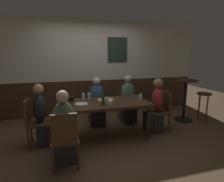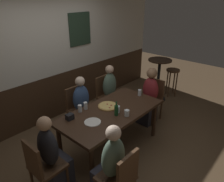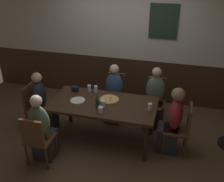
# 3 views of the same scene
# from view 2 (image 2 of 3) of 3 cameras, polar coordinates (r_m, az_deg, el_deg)

# --- Properties ---
(ground_plane) EXTENTS (12.00, 12.00, 0.00)m
(ground_plane) POSITION_cam_2_polar(r_m,az_deg,el_deg) (3.95, -0.26, -14.57)
(ground_plane) COLOR brown
(wall_back) EXTENTS (6.40, 0.13, 2.60)m
(wall_back) POSITION_cam_2_polar(r_m,az_deg,el_deg) (4.51, -16.16, 8.30)
(wall_back) COLOR #3D2819
(wall_back) RESTS_ON ground_plane
(dining_table) EXTENTS (1.79, 0.90, 0.74)m
(dining_table) POSITION_cam_2_polar(r_m,az_deg,el_deg) (3.57, -0.28, -6.31)
(dining_table) COLOR #382316
(dining_table) RESTS_ON ground_plane
(chair_mid_far) EXTENTS (0.40, 0.40, 0.88)m
(chair_mid_far) POSITION_cam_2_polar(r_m,az_deg,el_deg) (4.21, -9.07, -4.13)
(chair_mid_far) COLOR #513521
(chair_mid_far) RESTS_ON ground_plane
(chair_right_far) EXTENTS (0.40, 0.40, 0.88)m
(chair_right_far) POSITION_cam_2_polar(r_m,az_deg,el_deg) (4.68, -1.67, -0.72)
(chair_right_far) COLOR #513521
(chair_right_far) RESTS_ON ground_plane
(chair_head_east) EXTENTS (0.40, 0.40, 0.88)m
(chair_head_east) POSITION_cam_2_polar(r_m,az_deg,el_deg) (4.59, 10.76, -1.71)
(chair_head_east) COLOR #513521
(chair_head_east) RESTS_ON ground_plane
(chair_head_west) EXTENTS (0.40, 0.40, 0.88)m
(chair_head_west) POSITION_cam_2_polar(r_m,az_deg,el_deg) (3.03, -18.07, -18.27)
(chair_head_west) COLOR #513521
(chair_head_west) RESTS_ON ground_plane
(chair_left_near) EXTENTS (0.40, 0.40, 0.88)m
(chair_left_near) POSITION_cam_2_polar(r_m,az_deg,el_deg) (2.76, 2.27, -21.82)
(chair_left_near) COLOR #513521
(chair_left_near) RESTS_ON ground_plane
(person_mid_far) EXTENTS (0.34, 0.37, 1.14)m
(person_mid_far) POSITION_cam_2_polar(r_m,az_deg,el_deg) (4.10, -7.59, -5.09)
(person_mid_far) COLOR #2D2D38
(person_mid_far) RESTS_ON ground_plane
(person_right_far) EXTENTS (0.34, 0.37, 1.17)m
(person_right_far) POSITION_cam_2_polar(r_m,az_deg,el_deg) (4.58, -0.20, -1.39)
(person_right_far) COLOR #2D2D38
(person_right_far) RESTS_ON ground_plane
(person_head_east) EXTENTS (0.37, 0.34, 1.17)m
(person_head_east) POSITION_cam_2_polar(r_m,az_deg,el_deg) (4.46, 9.67, -2.36)
(person_head_east) COLOR #2D2D38
(person_head_east) RESTS_ON ground_plane
(person_head_west) EXTENTS (0.37, 0.34, 1.16)m
(person_head_west) POSITION_cam_2_polar(r_m,az_deg,el_deg) (3.09, -15.38, -17.09)
(person_head_west) COLOR #2D2D38
(person_head_west) RESTS_ON ground_plane
(person_left_near) EXTENTS (0.34, 0.37, 1.16)m
(person_left_near) POSITION_cam_2_polar(r_m,az_deg,el_deg) (2.84, -0.41, -20.36)
(person_left_near) COLOR #2D2D38
(person_left_near) RESTS_ON ground_plane
(pizza) EXTENTS (0.34, 0.34, 0.03)m
(pizza) POSITION_cam_2_polar(r_m,az_deg,el_deg) (3.65, -1.08, -3.98)
(pizza) COLOR tan
(pizza) RESTS_ON dining_table
(beer_glass_tall) EXTENTS (0.08, 0.08, 0.10)m
(beer_glass_tall) POSITION_cam_2_polar(r_m,az_deg,el_deg) (3.38, 3.96, -5.89)
(beer_glass_tall) COLOR silver
(beer_glass_tall) RESTS_ON dining_table
(pint_glass_amber) EXTENTS (0.07, 0.07, 0.12)m
(pint_glass_amber) POSITION_cam_2_polar(r_m,az_deg,el_deg) (3.58, -7.03, -4.03)
(pint_glass_amber) COLOR silver
(pint_glass_amber) RESTS_ON dining_table
(highball_clear) EXTENTS (0.08, 0.08, 0.11)m
(highball_clear) POSITION_cam_2_polar(r_m,az_deg,el_deg) (3.46, 1.49, -4.95)
(highball_clear) COLOR silver
(highball_clear) RESTS_ON dining_table
(beer_glass_half) EXTENTS (0.06, 0.06, 0.12)m
(beer_glass_half) POSITION_cam_2_polar(r_m,az_deg,el_deg) (3.51, -8.51, -4.69)
(beer_glass_half) COLOR silver
(beer_glass_half) RESTS_ON dining_table
(tumbler_short) EXTENTS (0.07, 0.07, 0.11)m
(tumbler_short) POSITION_cam_2_polar(r_m,az_deg,el_deg) (4.05, 7.35, -0.53)
(tumbler_short) COLOR silver
(tumbler_short) RESTS_ON dining_table
(beer_bottle_green) EXTENTS (0.06, 0.06, 0.24)m
(beer_bottle_green) POSITION_cam_2_polar(r_m,az_deg,el_deg) (3.36, 1.14, -5.08)
(beer_bottle_green) COLOR #194723
(beer_bottle_green) RESTS_ON dining_table
(plate_white_large) EXTENTS (0.25, 0.25, 0.01)m
(plate_white_large) POSITION_cam_2_polar(r_m,az_deg,el_deg) (3.24, -5.17, -8.22)
(plate_white_large) COLOR white
(plate_white_large) RESTS_ON dining_table
(condiment_caddy) EXTENTS (0.11, 0.09, 0.09)m
(condiment_caddy) POSITION_cam_2_polar(r_m,az_deg,el_deg) (3.34, -11.15, -6.74)
(condiment_caddy) COLOR black
(condiment_caddy) RESTS_ON dining_table
(side_bar_table) EXTENTS (0.56, 0.56, 1.05)m
(side_bar_table) POSITION_cam_2_polar(r_m,az_deg,el_deg) (5.43, 12.23, 3.76)
(side_bar_table) COLOR black
(side_bar_table) RESTS_ON ground_plane
(bar_stool) EXTENTS (0.34, 0.34, 0.72)m
(bar_stool) POSITION_cam_2_polar(r_m,az_deg,el_deg) (5.76, 15.76, 4.05)
(bar_stool) COLOR #513521
(bar_stool) RESTS_ON ground_plane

